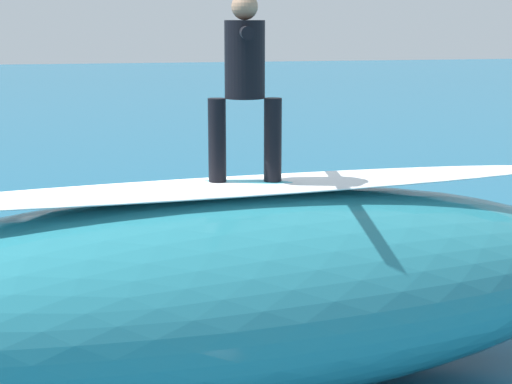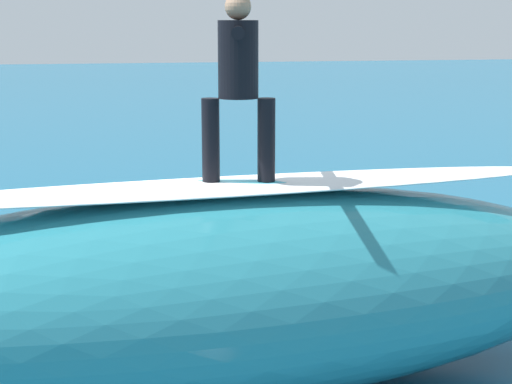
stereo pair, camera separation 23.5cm
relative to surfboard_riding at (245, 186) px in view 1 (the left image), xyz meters
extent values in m
plane|color=#196084|center=(0.92, -1.57, -1.89)|extent=(120.00, 120.00, 0.00)
ellipsoid|color=teal|center=(0.15, 0.01, -0.96)|extent=(7.68, 2.90, 1.85)
ellipsoid|color=white|center=(0.15, 0.01, 0.00)|extent=(6.45, 1.28, 0.08)
ellipsoid|color=#33B2D1|center=(0.00, 0.00, 0.00)|extent=(1.91, 0.84, 0.08)
cylinder|color=black|center=(0.23, -0.04, 0.40)|extent=(0.15, 0.15, 0.71)
cylinder|color=black|center=(-0.23, 0.04, 0.40)|extent=(0.15, 0.15, 0.71)
cylinder|color=black|center=(0.00, 0.00, 1.07)|extent=(0.40, 0.40, 0.64)
sphere|color=tan|center=(0.00, 0.00, 1.51)|extent=(0.22, 0.22, 0.22)
cylinder|color=black|center=(0.09, 0.45, 1.30)|extent=(0.21, 0.58, 0.10)
cylinder|color=black|center=(-0.09, -0.45, 1.30)|extent=(0.21, 0.58, 0.10)
ellipsoid|color=#33B2D1|center=(-1.15, -4.00, -1.84)|extent=(2.30, 1.37, 0.10)
cylinder|color=black|center=(-1.15, -4.00, -1.63)|extent=(0.93, 0.64, 0.31)
sphere|color=tan|center=(-0.66, -4.22, -1.57)|extent=(0.22, 0.22, 0.22)
cylinder|color=black|center=(-1.93, -3.76, -1.72)|extent=(0.73, 0.42, 0.14)
cylinder|color=black|center=(-1.86, -3.60, -1.72)|extent=(0.73, 0.42, 0.14)
ellipsoid|color=white|center=(-1.29, -4.38, -1.80)|extent=(0.57, 0.79, 0.17)
camera|label=1|loc=(1.50, 6.64, 1.37)|focal=56.59mm
camera|label=2|loc=(1.27, 6.69, 1.37)|focal=56.59mm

